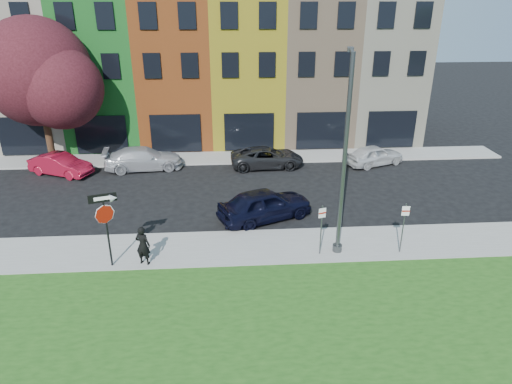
{
  "coord_description": "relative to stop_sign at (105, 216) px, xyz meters",
  "views": [
    {
      "loc": [
        -1.57,
        -14.25,
        10.24
      ],
      "look_at": [
        -0.34,
        4.0,
        2.27
      ],
      "focal_mm": 32.0,
      "sensor_mm": 36.0,
      "label": 1
    }
  ],
  "objects": [
    {
      "name": "ground",
      "position": [
        6.34,
        -1.88,
        -2.37
      ],
      "size": [
        120.0,
        120.0,
        0.0
      ],
      "primitive_type": "plane",
      "color": "black",
      "rests_on": "ground"
    },
    {
      "name": "sidewalk_near",
      "position": [
        8.34,
        1.12,
        -2.31
      ],
      "size": [
        40.0,
        3.0,
        0.12
      ],
      "primitive_type": "cube",
      "color": "gray",
      "rests_on": "ground"
    },
    {
      "name": "sidewalk_far",
      "position": [
        3.34,
        13.12,
        -2.31
      ],
      "size": [
        40.0,
        2.4,
        0.12
      ],
      "primitive_type": "cube",
      "color": "gray",
      "rests_on": "ground"
    },
    {
      "name": "rowhouse_block",
      "position": [
        3.84,
        19.3,
        2.62
      ],
      "size": [
        30.0,
        10.12,
        10.0
      ],
      "color": "beige",
      "rests_on": "ground"
    },
    {
      "name": "stop_sign",
      "position": [
        0.0,
        0.0,
        0.0
      ],
      "size": [
        1.02,
        0.34,
        3.17
      ],
      "rotation": [
        0.0,
        0.0,
        0.29
      ],
      "color": "black",
      "rests_on": "sidewalk_near"
    },
    {
      "name": "man",
      "position": [
        1.3,
        0.07,
        -1.41
      ],
      "size": [
        0.84,
        0.75,
        1.68
      ],
      "primitive_type": "imported",
      "rotation": [
        0.0,
        0.0,
        2.84
      ],
      "color": "black",
      "rests_on": "sidewalk_near"
    },
    {
      "name": "sedan_near",
      "position": [
        6.56,
        3.95,
        -1.58
      ],
      "size": [
        5.26,
        6.02,
        1.59
      ],
      "primitive_type": "imported",
      "rotation": [
        0.0,
        0.0,
        1.98
      ],
      "color": "black",
      "rests_on": "ground"
    },
    {
      "name": "parked_car_red",
      "position": [
        -5.41,
        10.82,
        -1.72
      ],
      "size": [
        4.3,
        4.97,
        1.3
      ],
      "primitive_type": "imported",
      "rotation": [
        0.0,
        0.0,
        1.15
      ],
      "color": "maroon",
      "rests_on": "ground"
    },
    {
      "name": "parked_car_silver",
      "position": [
        -0.48,
        11.46,
        -1.67
      ],
      "size": [
        3.2,
        5.34,
        1.4
      ],
      "primitive_type": "imported",
      "rotation": [
        0.0,
        0.0,
        1.7
      ],
      "color": "#AAAAAF",
      "rests_on": "ground"
    },
    {
      "name": "parked_car_dark",
      "position": [
        7.33,
        11.34,
        -1.73
      ],
      "size": [
        2.61,
        4.85,
        1.29
      ],
      "primitive_type": "imported",
      "rotation": [
        0.0,
        0.0,
        1.62
      ],
      "color": "black",
      "rests_on": "ground"
    },
    {
      "name": "parked_car_white",
      "position": [
        14.31,
        11.26,
        -1.72
      ],
      "size": [
        4.11,
        4.88,
        1.31
      ],
      "primitive_type": "imported",
      "rotation": [
        0.0,
        0.0,
        1.93
      ],
      "color": "silver",
      "rests_on": "ground"
    },
    {
      "name": "street_lamp",
      "position": [
        9.42,
        0.7,
        1.9
      ],
      "size": [
        0.83,
        2.55,
        8.24
      ],
      "rotation": [
        0.0,
        0.0,
        -0.21
      ],
      "color": "#46494B",
      "rests_on": "sidewalk_near"
    },
    {
      "name": "parking_sign_a",
      "position": [
        8.58,
        0.32,
        -0.85
      ],
      "size": [
        0.31,
        0.13,
        2.25
      ],
      "rotation": [
        0.0,
        0.0,
        0.29
      ],
      "color": "#46494B",
      "rests_on": "sidewalk_near"
    },
    {
      "name": "parking_sign_b",
      "position": [
        12.03,
        0.24,
        -0.84
      ],
      "size": [
        0.32,
        0.09,
        2.27
      ],
      "rotation": [
        0.0,
        0.0,
        -0.07
      ],
      "color": "#46494B",
      "rests_on": "sidewalk_near"
    },
    {
      "name": "tree_purple",
      "position": [
        -6.44,
        12.87,
        3.37
      ],
      "size": [
        7.81,
        6.83,
        9.05
      ],
      "color": "black",
      "rests_on": "sidewalk_far"
    }
  ]
}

